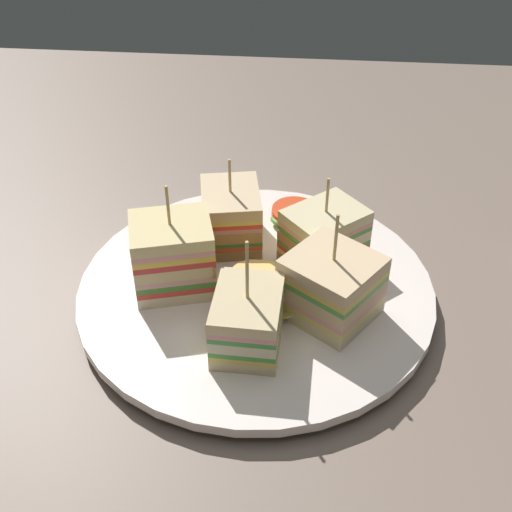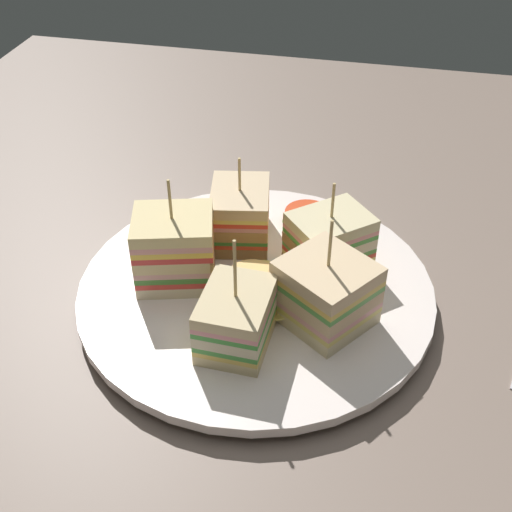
{
  "view_description": "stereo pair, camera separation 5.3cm",
  "coord_description": "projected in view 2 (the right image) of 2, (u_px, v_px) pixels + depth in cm",
  "views": [
    {
      "loc": [
        -41.18,
        -3.79,
        37.04
      ],
      "look_at": [
        0.0,
        0.0,
        4.56
      ],
      "focal_mm": 46.45,
      "sensor_mm": 36.0,
      "label": 1
    },
    {
      "loc": [
        -40.36,
        -8.98,
        37.04
      ],
      "look_at": [
        0.0,
        0.0,
        4.56
      ],
      "focal_mm": 46.45,
      "sensor_mm": 36.0,
      "label": 2
    }
  ],
  "objects": [
    {
      "name": "plate",
      "position": [
        256.0,
        290.0,
        0.55
      ],
      "size": [
        29.15,
        29.15,
        1.56
      ],
      "color": "white",
      "rests_on": "ground_plane"
    },
    {
      "name": "sandwich_wedge_1",
      "position": [
        240.0,
        215.0,
        0.58
      ],
      "size": [
        7.14,
        6.02,
        8.17
      ],
      "rotation": [
        0.0,
        0.0,
        9.61
      ],
      "color": "beige",
      "rests_on": "plate"
    },
    {
      "name": "chip_pile",
      "position": [
        267.0,
        285.0,
        0.53
      ],
      "size": [
        7.69,
        7.63,
        2.14
      ],
      "color": "#ECCD75",
      "rests_on": "plate"
    },
    {
      "name": "sandwich_wedge_2",
      "position": [
        175.0,
        249.0,
        0.53
      ],
      "size": [
        6.8,
        7.52,
        9.5
      ],
      "rotation": [
        0.0,
        0.0,
        11.26
      ],
      "color": "beige",
      "rests_on": "plate"
    },
    {
      "name": "sandwich_wedge_0",
      "position": [
        329.0,
        242.0,
        0.55
      ],
      "size": [
        7.72,
        7.89,
        8.15
      ],
      "rotation": [
        0.0,
        0.0,
        8.57
      ],
      "color": "#E4C88A",
      "rests_on": "plate"
    },
    {
      "name": "sandwich_wedge_4",
      "position": [
        325.0,
        293.0,
        0.5
      ],
      "size": [
        8.47,
        8.57,
        9.27
      ],
      "rotation": [
        0.0,
        0.0,
        13.51
      ],
      "color": "beige",
      "rests_on": "plate"
    },
    {
      "name": "salad_garnish",
      "position": [
        320.0,
        218.0,
        0.61
      ],
      "size": [
        6.27,
        7.69,
        1.44
      ],
      "color": "green",
      "rests_on": "plate"
    },
    {
      "name": "ground_plane",
      "position": [
        256.0,
        307.0,
        0.56
      ],
      "size": [
        106.14,
        95.86,
        1.8
      ],
      "primitive_type": "cube",
      "color": "#7C695D"
    },
    {
      "name": "sandwich_wedge_3",
      "position": [
        232.0,
        318.0,
        0.48
      ],
      "size": [
        6.52,
        5.01,
        9.37
      ],
      "rotation": [
        0.0,
        0.0,
        12.53
      ],
      "color": "beige",
      "rests_on": "plate"
    }
  ]
}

